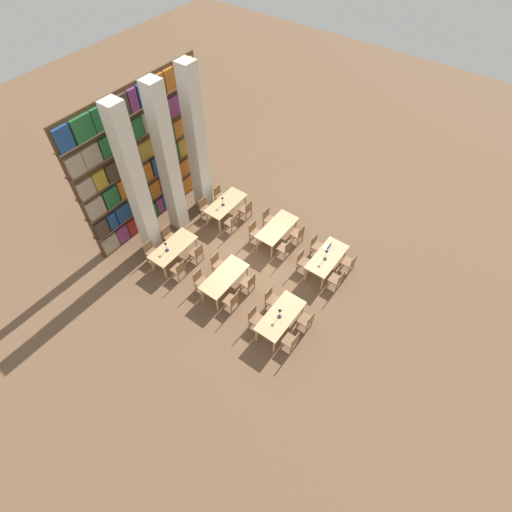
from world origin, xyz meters
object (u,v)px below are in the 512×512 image
at_px(chair_3, 271,299).
at_px(chair_6, 350,262).
at_px(laptop, 327,247).
at_px(chair_22, 246,209).
at_px(chair_19, 169,236).
at_px(chair_20, 232,222).
at_px(pillar_right, 196,143).
at_px(chair_17, 151,251).
at_px(pillar_center, 168,163).
at_px(chair_11, 218,263).
at_px(reading_table_0, 281,317).
at_px(chair_7, 316,245).
at_px(chair_9, 200,280).
at_px(chair_16, 179,269).
at_px(desk_lamp_3, 223,200).
at_px(chair_2, 307,320).
at_px(chair_10, 249,282).
at_px(chair_15, 268,218).
at_px(chair_12, 285,248).
at_px(reading_table_5, 226,204).
at_px(desk_lamp_0, 280,312).
at_px(chair_5, 303,261).
at_px(reading_table_2, 224,278).
at_px(chair_21, 205,208).
at_px(reading_table_4, 173,248).
at_px(chair_0, 292,341).
at_px(desk_lamp_2, 166,245).
at_px(chair_8, 232,301).
at_px(chair_23, 220,195).
at_px(reading_table_1, 327,258).
at_px(chair_14, 298,234).
at_px(chair_18, 197,253).
at_px(pillar_left, 136,186).
at_px(desk_lamp_1, 326,253).
at_px(chair_1, 255,318).

bearing_deg(chair_3, chair_6, 154.94).
height_order(laptop, chair_22, laptop).
height_order(chair_19, chair_20, same).
xyz_separation_m(chair_20, chair_22, (0.92, 0.00, 0.00)).
bearing_deg(pillar_right, chair_17, -171.93).
height_order(pillar_center, chair_11, pillar_center).
height_order(reading_table_0, chair_7, chair_7).
distance_m(chair_9, chair_20, 2.97).
relative_size(reading_table_0, chair_22, 2.09).
xyz_separation_m(pillar_center, chair_16, (-1.97, -1.89, -2.53)).
bearing_deg(desk_lamp_3, chair_3, -120.27).
xyz_separation_m(chair_2, chair_7, (2.95, 1.42, 0.00)).
xyz_separation_m(chair_10, chair_15, (2.94, 1.26, 0.00)).
distance_m(chair_12, reading_table_5, 3.14).
xyz_separation_m(desk_lamp_0, chair_5, (2.58, 0.72, -0.57)).
xyz_separation_m(pillar_center, chair_5, (0.96, -5.21, -2.53)).
bearing_deg(chair_9, chair_10, 123.72).
bearing_deg(chair_19, reading_table_0, 84.52).
height_order(reading_table_2, chair_21, chair_21).
xyz_separation_m(laptop, reading_table_4, (-3.27, 4.50, -0.13)).
relative_size(chair_0, chair_17, 1.00).
distance_m(chair_15, chair_20, 1.44).
bearing_deg(chair_17, chair_20, 153.27).
relative_size(chair_17, desk_lamp_2, 2.04).
bearing_deg(chair_8, chair_16, 92.00).
relative_size(chair_2, chair_23, 1.00).
distance_m(chair_8, chair_23, 5.25).
height_order(desk_lamp_0, chair_5, desk_lamp_0).
bearing_deg(chair_10, chair_17, 105.22).
xyz_separation_m(reading_table_1, laptop, (0.36, 0.22, 0.13)).
xyz_separation_m(laptop, chair_19, (-2.80, 5.20, -0.32)).
xyz_separation_m(pillar_center, reading_table_2, (-1.41, -3.53, -2.34)).
distance_m(chair_2, chair_8, 2.55).
height_order(chair_0, chair_14, same).
distance_m(chair_3, chair_18, 3.35).
height_order(chair_0, desk_lamp_0, desk_lamp_0).
bearing_deg(pillar_left, chair_7, -56.94).
height_order(chair_0, desk_lamp_1, desk_lamp_1).
height_order(chair_9, chair_17, same).
bearing_deg(chair_8, chair_17, 91.25).
bearing_deg(chair_7, pillar_center, -69.91).
xyz_separation_m(chair_0, chair_9, (0.06, 3.81, 0.00)).
height_order(pillar_center, reading_table_1, pillar_center).
bearing_deg(chair_19, pillar_center, -154.30).
distance_m(pillar_center, desk_lamp_0, 6.45).
relative_size(reading_table_0, chair_6, 2.09).
relative_size(chair_8, chair_18, 1.00).
bearing_deg(chair_22, chair_5, -105.69).
relative_size(chair_0, chair_19, 1.00).
xyz_separation_m(chair_1, chair_3, (0.91, 0.00, 0.00)).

